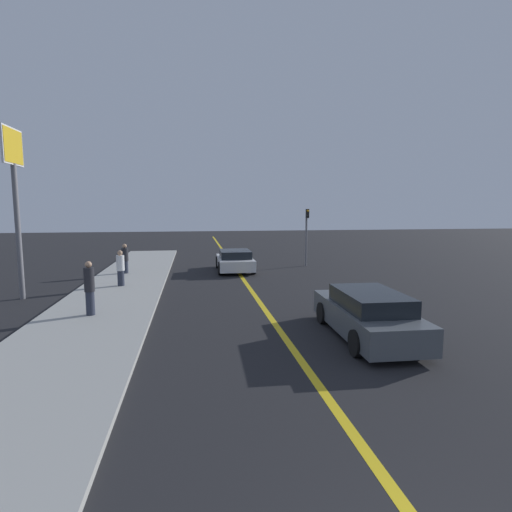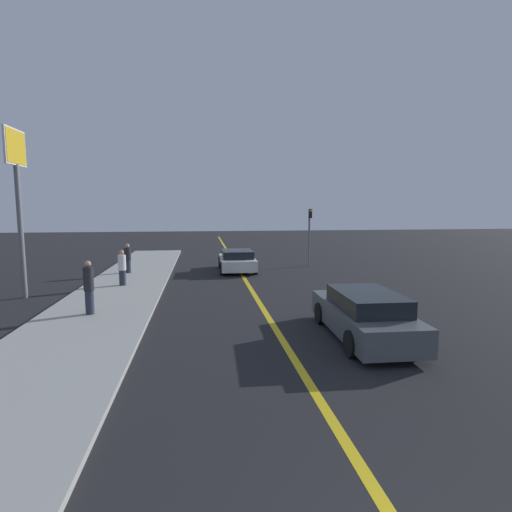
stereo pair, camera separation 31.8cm
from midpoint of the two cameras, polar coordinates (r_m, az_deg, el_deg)
name	(u,v)px [view 2 (the right image)]	position (r m, az deg, el deg)	size (l,w,h in m)	color
road_center_line	(244,278)	(20.57, -1.29, -3.12)	(0.20, 60.00, 0.01)	gold
sidewalk_left	(121,290)	(18.24, -18.25, -4.57)	(3.62, 30.93, 0.13)	#9E9E99
car_near_right_lane	(364,315)	(11.53, 15.94, -8.10)	(1.96, 4.59, 1.33)	#4C5156
car_ahead_center	(237,261)	(22.68, -2.31, -0.66)	(2.05, 3.96, 1.21)	silver
pedestrian_near_curb	(89,287)	(14.01, -22.17, -4.17)	(0.32, 0.32, 1.76)	#282D3D
pedestrian_mid_group	(122,268)	(18.76, -18.12, -1.60)	(0.34, 0.34, 1.59)	#282D3D
pedestrian_far_standing	(128,258)	(22.27, -17.47, -0.32)	(0.35, 0.35, 1.57)	#282D3D
traffic_light	(309,231)	(24.66, 8.01, 3.60)	(0.18, 0.40, 3.51)	slate
roadside_sign	(17,175)	(18.13, -30.57, 9.97)	(0.20, 1.73, 6.59)	slate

